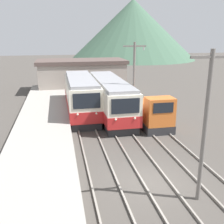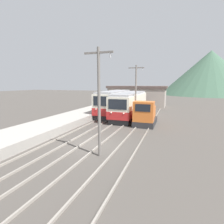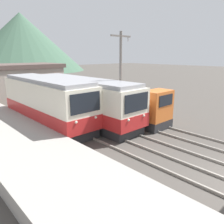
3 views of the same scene
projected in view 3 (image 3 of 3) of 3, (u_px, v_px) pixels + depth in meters
track_left at (219, 205)px, 8.30m from camera, size 1.54×60.00×0.14m
commuter_train_left at (47, 104)px, 17.51m from camera, size 2.84×10.59×3.86m
commuter_train_center at (82, 101)px, 18.81m from camera, size 2.84×12.52×3.69m
shunting_locomotive at (143, 110)px, 17.80m from camera, size 2.40×4.66×3.00m
catenary_mast_mid at (121, 76)px, 16.96m from camera, size 2.00×0.20×7.30m
station_building at (9, 83)px, 26.93m from camera, size 12.60×6.30×4.46m
mountain_backdrop at (22, 42)px, 75.26m from camera, size 41.81×41.81×19.28m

